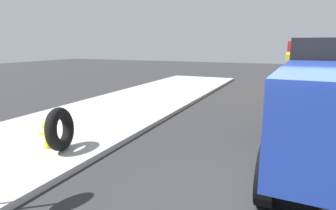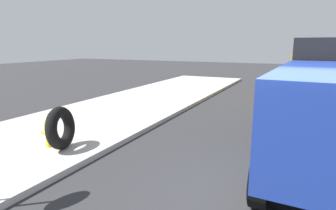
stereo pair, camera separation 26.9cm
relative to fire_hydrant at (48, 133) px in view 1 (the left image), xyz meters
The scene contains 5 objects.
ground_plane 5.47m from the fire_hydrant, 93.18° to the right, with size 80.00×80.00×0.00m, color #2D2D30.
sidewalk_curb 1.20m from the fire_hydrant, 105.83° to the left, with size 36.00×5.00×0.15m, color #BCB7AD.
fire_hydrant is the anchor object (origin of this frame).
loose_tire 0.46m from the fire_hydrant, 89.99° to the right, with size 1.12×1.12×0.29m, color black.
dump_truck_yellow 13.34m from the fire_hydrant, 29.69° to the right, with size 7.03×2.88×3.00m.
Camera 1 is at (-4.91, -0.27, 2.83)m, focal length 30.33 mm.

